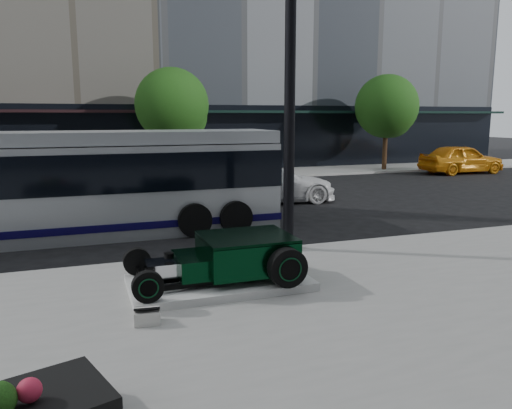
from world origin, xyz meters
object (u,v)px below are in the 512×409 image
object	(u,v)px
lamppost	(290,83)
transit_bus	(64,184)
hot_rod	(236,255)
yellow_taxi	(461,159)
white_sedan	(270,183)

from	to	relation	value
lamppost	transit_bus	bearing A→B (deg)	144.17
transit_bus	hot_rod	bearing A→B (deg)	-61.48
hot_rod	transit_bus	world-z (taller)	transit_bus
transit_bus	yellow_taxi	size ratio (longest dim) A/B	2.42
hot_rod	yellow_taxi	distance (m)	23.65
lamppost	white_sedan	size ratio (longest dim) A/B	1.66
lamppost	yellow_taxi	size ratio (longest dim) A/B	1.72
white_sedan	lamppost	bearing A→B (deg)	167.72
transit_bus	white_sedan	size ratio (longest dim) A/B	2.34
hot_rod	lamppost	xyz separation A→B (m)	(2.00, 2.10, 3.41)
transit_bus	white_sedan	world-z (taller)	transit_bus
yellow_taxi	lamppost	bearing A→B (deg)	128.38
hot_rod	lamppost	world-z (taller)	lamppost
lamppost	yellow_taxi	world-z (taller)	lamppost
transit_bus	yellow_taxi	distance (m)	23.45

